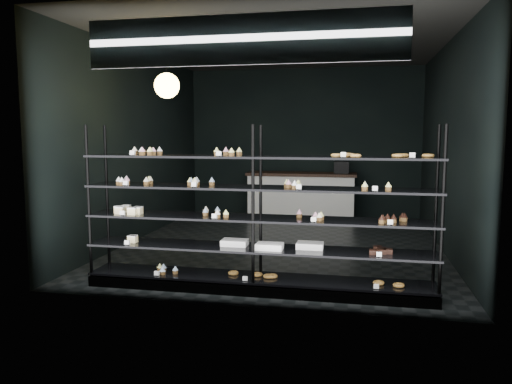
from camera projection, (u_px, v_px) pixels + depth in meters
room at (283, 146)px, 7.99m from camera, size 5.01×6.01×3.20m
display_shelf at (254, 237)px, 5.72m from camera, size 4.00×0.50×1.91m
signage at (241, 40)px, 5.01m from camera, size 3.30×0.05×0.50m
pendant_lamp at (167, 86)px, 6.71m from camera, size 0.34×0.34×0.90m
service_counter at (302, 195)px, 10.55m from camera, size 2.29×0.65×1.23m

